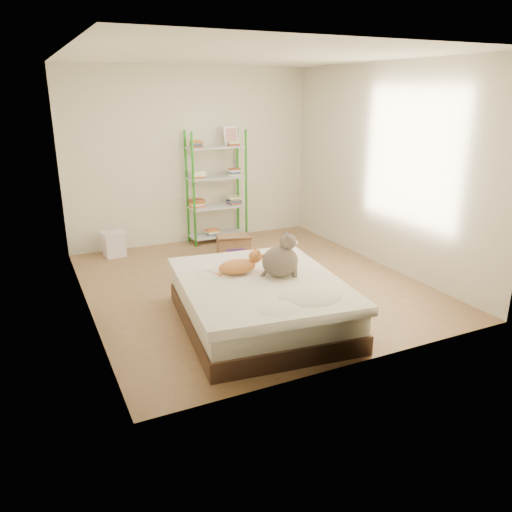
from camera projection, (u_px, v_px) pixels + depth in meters
room at (251, 178)px, 5.70m from camera, size 3.81×4.21×2.61m
bed at (260, 302)px, 4.98m from camera, size 1.73×2.06×0.48m
orange_cat at (237, 265)px, 5.02m from camera, size 0.48×0.27×0.19m
grey_cat at (280, 255)px, 4.92m from camera, size 0.46×0.42×0.44m
shelf_unit at (217, 187)px, 7.58m from camera, size 0.88×0.36×1.74m
cardboard_box at (234, 247)px, 7.02m from camera, size 0.51×0.52×0.36m
white_bin at (114, 244)px, 7.07m from camera, size 0.34×0.30×0.35m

